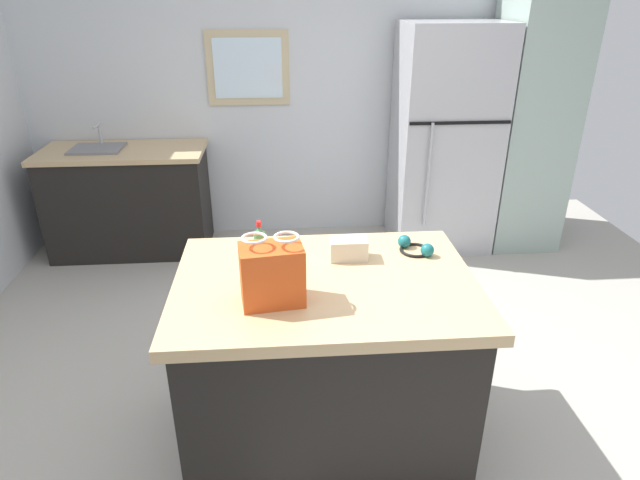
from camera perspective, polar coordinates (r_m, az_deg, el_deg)
ground at (r=3.09m, az=1.51°, el=-16.77°), size 5.85×5.85×0.00m
back_wall at (r=4.80m, az=-1.44°, el=15.73°), size 4.84×0.13×2.56m
kitchen_island at (r=2.60m, az=0.52°, el=-12.87°), size 1.32×0.95×0.91m
refrigerator at (r=4.66m, az=13.07°, el=10.27°), size 0.80×0.72×1.84m
tall_cabinet at (r=4.88m, az=21.47°, el=12.30°), size 0.58×0.64×2.25m
sink_counter at (r=4.81m, az=-19.58°, el=4.07°), size 1.31×0.63×1.07m
shopping_bag at (r=2.14m, az=-5.11°, el=-3.59°), size 0.27×0.19×0.29m
small_box at (r=2.52m, az=3.02°, el=-0.94°), size 0.18×0.11×0.10m
bottle at (r=2.44m, az=-6.38°, el=-0.67°), size 0.05×0.05×0.22m
ear_defenders at (r=2.63m, az=10.07°, el=-0.78°), size 0.21×0.21×0.06m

